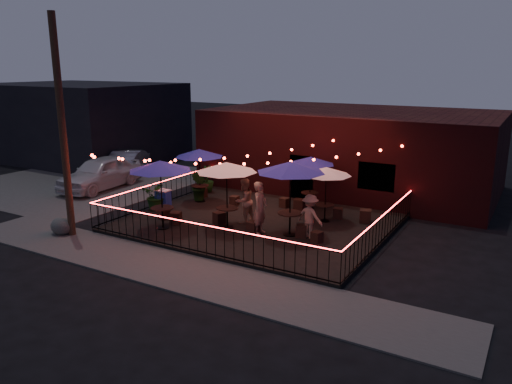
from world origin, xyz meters
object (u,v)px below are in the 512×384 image
cafe_table_1 (199,154)px  boulder (62,226)px  utility_pole (62,129)px  cafe_table_5 (326,172)px  cafe_table_0 (160,167)px  cafe_table_2 (227,168)px  cooler (163,199)px  cafe_table_4 (291,168)px  cafe_table_3 (311,161)px

cafe_table_1 → boulder: (-2.00, -6.03, -2.02)m
cafe_table_1 → utility_pole: bearing=-105.2°
cafe_table_1 → cafe_table_5: size_ratio=1.00×
utility_pole → boulder: size_ratio=9.04×
utility_pole → cafe_table_0: 3.66m
cafe_table_1 → cafe_table_2: bearing=-38.9°
cafe_table_1 → boulder: cafe_table_1 is taller
cooler → cafe_table_5: bearing=13.0°
cafe_table_4 → cafe_table_2: bearing=-169.5°
cafe_table_3 → cafe_table_4: cafe_table_4 is taller
cafe_table_0 → cafe_table_4: 4.87m
cafe_table_0 → cafe_table_5: size_ratio=1.30×
boulder → utility_pole: bearing=18.3°
cafe_table_2 → cafe_table_4: (2.44, 0.45, 0.17)m
utility_pole → boulder: (-0.40, -0.13, -3.65)m
cafe_table_2 → cafe_table_3: size_ratio=1.33×
cafe_table_1 → cafe_table_2: (3.17, -2.56, 0.13)m
cafe_table_1 → cafe_table_3: (4.79, 1.50, -0.13)m
cafe_table_0 → boulder: size_ratio=3.57×
cafe_table_1 → cafe_table_5: bearing=0.9°
cafe_table_4 → boulder: size_ratio=3.33×
cafe_table_1 → cafe_table_5: 6.08m
cafe_table_5 → boulder: (-8.08, -6.13, -1.82)m
cafe_table_3 → cafe_table_5: cafe_table_3 is taller
cafe_table_4 → cafe_table_3: bearing=102.9°
cafe_table_4 → cooler: size_ratio=3.54×
cafe_table_0 → cafe_table_5: (5.01, 3.95, -0.39)m
utility_pole → cafe_table_1: bearing=74.8°
cafe_table_0 → cafe_table_3: bearing=55.2°
utility_pole → cafe_table_0: (2.67, 2.05, -1.45)m
cafe_table_3 → cafe_table_1: bearing=-162.6°
cafe_table_1 → boulder: size_ratio=2.74×
utility_pole → cafe_table_1: size_ratio=3.31×
cooler → cafe_table_3: bearing=28.4°
cafe_table_2 → cafe_table_3: bearing=68.3°
cafe_table_5 → cooler: 7.20m
utility_pole → cooler: utility_pole is taller
cafe_table_4 → cafe_table_5: bearing=78.1°
cafe_table_5 → utility_pole: bearing=-142.0°
cafe_table_0 → cafe_table_4: cafe_table_4 is taller
cafe_table_4 → cooler: (-6.31, 0.37, -2.09)m
utility_pole → cafe_table_4: (7.21, 3.79, -1.34)m
cafe_table_0 → cafe_table_3: (3.72, 5.35, -0.32)m
boulder → cooler: bearing=73.1°
utility_pole → cooler: size_ratio=9.61×
cafe_table_2 → cafe_table_1: bearing=141.1°
cafe_table_0 → cafe_table_1: 4.00m
cafe_table_3 → cafe_table_4: (0.83, -3.61, 0.43)m
cafe_table_1 → cafe_table_4: (5.61, -2.11, 0.30)m
cafe_table_3 → cafe_table_0: bearing=-124.8°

